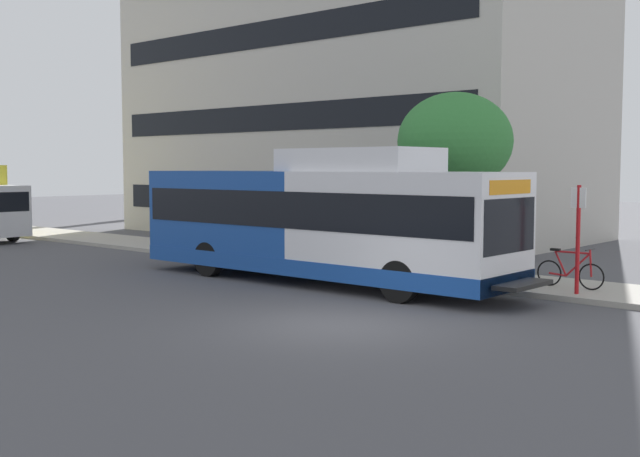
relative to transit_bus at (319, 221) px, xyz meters
The scene contains 7 objects.
ground_plane 5.85m from the transit_bus, 135.72° to the left, with size 120.00×120.00×0.00m, color #4C4C51.
sidewalk_curb 3.91m from the transit_bus, 32.54° to the left, with size 3.00×56.00×0.14m, color #A8A399.
transit_bus is the anchor object (origin of this frame).
bus_stop_sign_pole 6.75m from the transit_bus, 72.70° to the right, with size 0.10×0.36×2.60m.
bicycle_parked 6.65m from the transit_bus, 64.81° to the right, with size 0.52×1.76×1.02m.
street_tree_near_stop 4.78m from the transit_bus, 26.85° to the right, with size 3.33×3.33×5.19m.
lattice_comm_tower 33.48m from the transit_bus, 58.16° to the left, with size 1.10×1.10×29.30m.
Camera 1 is at (-12.05, -10.08, 3.16)m, focal length 44.28 mm.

